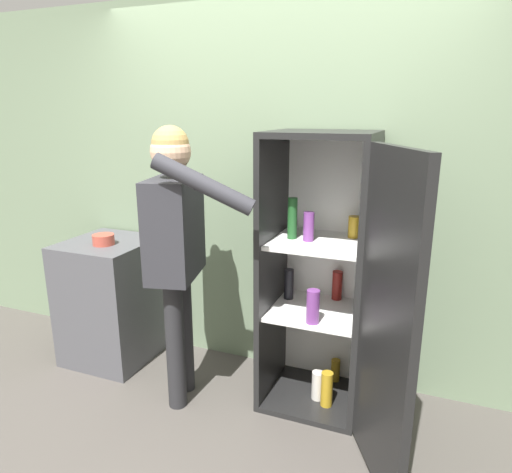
% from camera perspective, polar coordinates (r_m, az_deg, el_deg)
% --- Properties ---
extents(ground_plane, '(12.00, 12.00, 0.00)m').
position_cam_1_polar(ground_plane, '(2.81, -4.52, -24.81)').
color(ground_plane, '#4C4742').
extents(wall_back, '(7.00, 0.06, 2.55)m').
position_cam_1_polar(wall_back, '(3.10, 2.98, 5.42)').
color(wall_back, gray).
rests_on(wall_back, ground_plane).
extents(refrigerator, '(0.93, 1.11, 1.70)m').
position_cam_1_polar(refrigerator, '(2.71, 9.54, -5.78)').
color(refrigerator, black).
rests_on(refrigerator, ground_plane).
extents(person, '(0.76, 0.59, 1.74)m').
position_cam_1_polar(person, '(2.75, -9.95, 0.27)').
color(person, '#262628').
rests_on(person, ground_plane).
extents(counter, '(0.60, 0.62, 0.91)m').
position_cam_1_polar(counter, '(3.60, -17.56, -7.55)').
color(counter, '#4C4C51').
rests_on(counter, ground_plane).
extents(bowl, '(0.15, 0.15, 0.07)m').
position_cam_1_polar(bowl, '(3.37, -18.53, -0.36)').
color(bowl, '#B24738').
rests_on(bowl, counter).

